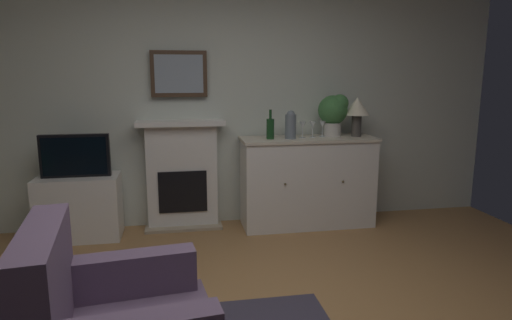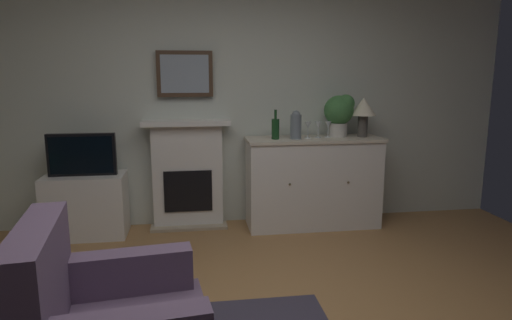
{
  "view_description": "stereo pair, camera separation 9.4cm",
  "coord_description": "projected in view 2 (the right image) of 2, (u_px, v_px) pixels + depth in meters",
  "views": [
    {
      "loc": [
        -0.46,
        -2.18,
        1.55
      ],
      "look_at": [
        0.05,
        0.61,
        1.0
      ],
      "focal_mm": 31.16,
      "sensor_mm": 36.0,
      "label": 1
    },
    {
      "loc": [
        -0.36,
        -2.19,
        1.55
      ],
      "look_at": [
        0.05,
        0.61,
        1.0
      ],
      "focal_mm": 31.16,
      "sensor_mm": 36.0,
      "label": 2
    }
  ],
  "objects": [
    {
      "name": "wine_glass_left",
      "position": [
        308.0,
        126.0,
        4.42
      ],
      "size": [
        0.07,
        0.07,
        0.16
      ],
      "color": "silver",
      "rests_on": "sideboard_cabinet"
    },
    {
      "name": "tv_set",
      "position": [
        82.0,
        155.0,
        4.16
      ],
      "size": [
        0.62,
        0.07,
        0.4
      ],
      "color": "black",
      "rests_on": "tv_cabinet"
    },
    {
      "name": "potted_plant_small",
      "position": [
        340.0,
        112.0,
        4.5
      ],
      "size": [
        0.3,
        0.3,
        0.43
      ],
      "color": "beige",
      "rests_on": "sideboard_cabinet"
    },
    {
      "name": "wine_bottle",
      "position": [
        275.0,
        128.0,
        4.36
      ],
      "size": [
        0.08,
        0.08,
        0.29
      ],
      "color": "#193F1E",
      "rests_on": "sideboard_cabinet"
    },
    {
      "name": "table_lamp",
      "position": [
        363.0,
        109.0,
        4.48
      ],
      "size": [
        0.26,
        0.26,
        0.4
      ],
      "color": "#4C4742",
      "rests_on": "sideboard_cabinet"
    },
    {
      "name": "tv_cabinet",
      "position": [
        86.0,
        206.0,
        4.28
      ],
      "size": [
        0.75,
        0.42,
        0.61
      ],
      "color": "white",
      "rests_on": "ground_plane"
    },
    {
      "name": "framed_picture",
      "position": [
        185.0,
        74.0,
        4.38
      ],
      "size": [
        0.55,
        0.04,
        0.45
      ],
      "color": "#473323"
    },
    {
      "name": "wine_glass_center",
      "position": [
        318.0,
        126.0,
        4.45
      ],
      "size": [
        0.07,
        0.07,
        0.16
      ],
      "color": "silver",
      "rests_on": "sideboard_cabinet"
    },
    {
      "name": "fireplace_unit",
      "position": [
        188.0,
        174.0,
        4.53
      ],
      "size": [
        0.87,
        0.3,
        1.1
      ],
      "color": "white",
      "rests_on": "ground_plane"
    },
    {
      "name": "sideboard_cabinet",
      "position": [
        313.0,
        182.0,
        4.55
      ],
      "size": [
        1.37,
        0.49,
        0.92
      ],
      "color": "white",
      "rests_on": "ground_plane"
    },
    {
      "name": "wine_glass_right",
      "position": [
        328.0,
        125.0,
        4.49
      ],
      "size": [
        0.07,
        0.07,
        0.16
      ],
      "color": "silver",
      "rests_on": "sideboard_cabinet"
    },
    {
      "name": "wall_rear",
      "position": [
        226.0,
        97.0,
        4.56
      ],
      "size": [
        5.93,
        0.06,
        2.64
      ],
      "primitive_type": "cube",
      "color": "silver",
      "rests_on": "ground_plane"
    },
    {
      "name": "vase_decorative",
      "position": [
        296.0,
        125.0,
        4.36
      ],
      "size": [
        0.11,
        0.11,
        0.28
      ],
      "color": "slate",
      "rests_on": "sideboard_cabinet"
    }
  ]
}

